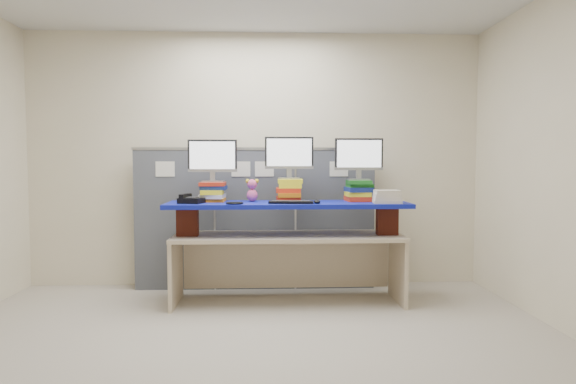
{
  "coord_description": "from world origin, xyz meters",
  "views": [
    {
      "loc": [
        0.15,
        -3.39,
        1.35
      ],
      "look_at": [
        0.33,
        1.24,
        1.08
      ],
      "focal_mm": 30.0,
      "sensor_mm": 36.0,
      "label": 1
    }
  ],
  "objects_px": {
    "desk_phone": "(191,200)",
    "blue_board": "(288,205)",
    "monitor_right": "(359,156)",
    "desk": "(288,248)",
    "monitor_left": "(213,158)",
    "monitor_center": "(289,155)",
    "keyboard": "(291,202)"
  },
  "relations": [
    {
      "from": "monitor_left",
      "to": "monitor_center",
      "type": "height_order",
      "value": "monitor_center"
    },
    {
      "from": "blue_board",
      "to": "monitor_left",
      "type": "bearing_deg",
      "value": 170.84
    },
    {
      "from": "monitor_right",
      "to": "blue_board",
      "type": "bearing_deg",
      "value": -170.52
    },
    {
      "from": "monitor_left",
      "to": "monitor_right",
      "type": "bearing_deg",
      "value": -0.0
    },
    {
      "from": "monitor_right",
      "to": "keyboard",
      "type": "relative_size",
      "value": 1.12
    },
    {
      "from": "desk_phone",
      "to": "keyboard",
      "type": "bearing_deg",
      "value": 11.57
    },
    {
      "from": "desk",
      "to": "monitor_right",
      "type": "relative_size",
      "value": 4.62
    },
    {
      "from": "desk_phone",
      "to": "blue_board",
      "type": "bearing_deg",
      "value": 20.33
    },
    {
      "from": "blue_board",
      "to": "monitor_right",
      "type": "relative_size",
      "value": 4.86
    },
    {
      "from": "blue_board",
      "to": "desk_phone",
      "type": "height_order",
      "value": "desk_phone"
    },
    {
      "from": "monitor_center",
      "to": "desk_phone",
      "type": "bearing_deg",
      "value": -168.25
    },
    {
      "from": "monitor_center",
      "to": "keyboard",
      "type": "xyz_separation_m",
      "value": [
        0.01,
        -0.26,
        -0.44
      ]
    },
    {
      "from": "blue_board",
      "to": "keyboard",
      "type": "xyz_separation_m",
      "value": [
        0.02,
        -0.14,
        0.03
      ]
    },
    {
      "from": "monitor_right",
      "to": "desk_phone",
      "type": "distance_m",
      "value": 1.69
    },
    {
      "from": "blue_board",
      "to": "monitor_center",
      "type": "xyz_separation_m",
      "value": [
        0.02,
        0.12,
        0.48
      ]
    },
    {
      "from": "keyboard",
      "to": "desk_phone",
      "type": "distance_m",
      "value": 0.95
    },
    {
      "from": "desk",
      "to": "monitor_left",
      "type": "height_order",
      "value": "monitor_left"
    },
    {
      "from": "desk",
      "to": "monitor_center",
      "type": "relative_size",
      "value": 4.62
    },
    {
      "from": "desk",
      "to": "monitor_right",
      "type": "distance_m",
      "value": 1.15
    },
    {
      "from": "desk",
      "to": "monitor_left",
      "type": "xyz_separation_m",
      "value": [
        -0.73,
        0.11,
        0.88
      ]
    },
    {
      "from": "blue_board",
      "to": "monitor_right",
      "type": "height_order",
      "value": "monitor_right"
    },
    {
      "from": "blue_board",
      "to": "monitor_left",
      "type": "relative_size",
      "value": 4.86
    },
    {
      "from": "desk_phone",
      "to": "desk",
      "type": "bearing_deg",
      "value": 20.33
    },
    {
      "from": "monitor_center",
      "to": "desk",
      "type": "bearing_deg",
      "value": -98.01
    },
    {
      "from": "blue_board",
      "to": "monitor_center",
      "type": "height_order",
      "value": "monitor_center"
    },
    {
      "from": "monitor_center",
      "to": "monitor_right",
      "type": "distance_m",
      "value": 0.69
    },
    {
      "from": "desk",
      "to": "monitor_right",
      "type": "bearing_deg",
      "value": 9.48
    },
    {
      "from": "desk",
      "to": "blue_board",
      "type": "height_order",
      "value": "blue_board"
    },
    {
      "from": "monitor_left",
      "to": "keyboard",
      "type": "height_order",
      "value": "monitor_left"
    },
    {
      "from": "desk_phone",
      "to": "monitor_center",
      "type": "bearing_deg",
      "value": 27.33
    },
    {
      "from": "monitor_right",
      "to": "desk",
      "type": "bearing_deg",
      "value": -170.52
    },
    {
      "from": "desk",
      "to": "monitor_right",
      "type": "xyz_separation_m",
      "value": [
        0.71,
        0.12,
        0.89
      ]
    }
  ]
}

